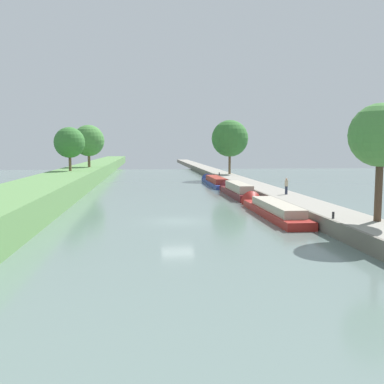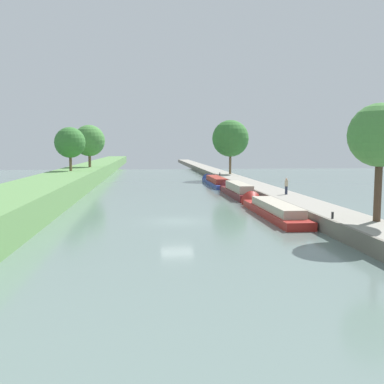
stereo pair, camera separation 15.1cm
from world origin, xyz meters
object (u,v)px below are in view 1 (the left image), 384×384
(narrowboat_red, at_px, (271,209))
(narrowboat_blue, at_px, (214,181))
(mooring_bollard_far, at_px, (219,174))
(mooring_bollard_near, at_px, (333,215))
(narrowboat_maroon, at_px, (236,190))
(person_walking, at_px, (286,186))

(narrowboat_red, xyz_separation_m, narrowboat_blue, (-0.19, 29.54, 0.03))
(narrowboat_blue, relative_size, mooring_bollard_far, 34.92)
(narrowboat_red, bearing_deg, mooring_bollard_far, 87.20)
(narrowboat_red, height_order, narrowboat_blue, same)
(narrowboat_red, bearing_deg, mooring_bollard_near, -77.89)
(narrowboat_blue, bearing_deg, narrowboat_maroon, -89.03)
(narrowboat_maroon, xyz_separation_m, person_walking, (3.38, -8.09, 1.23))
(narrowboat_maroon, distance_m, mooring_bollard_near, 22.98)
(narrowboat_red, bearing_deg, narrowboat_maroon, 89.77)
(narrowboat_red, height_order, mooring_bollard_far, mooring_bollard_far)
(narrowboat_maroon, height_order, mooring_bollard_near, narrowboat_maroon)
(mooring_bollard_far, bearing_deg, mooring_bollard_near, -90.00)
(narrowboat_blue, relative_size, mooring_bollard_near, 34.92)
(mooring_bollard_near, xyz_separation_m, mooring_bollard_far, (0.00, 45.25, 0.00))
(narrowboat_red, bearing_deg, narrowboat_blue, 90.38)
(person_walking, height_order, mooring_bollard_far, person_walking)
(narrowboat_maroon, distance_m, mooring_bollard_far, 22.42)
(mooring_bollard_near, bearing_deg, narrowboat_maroon, 94.35)
(person_walking, xyz_separation_m, mooring_bollard_far, (-1.64, 30.43, -0.65))
(mooring_bollard_far, bearing_deg, narrowboat_red, -92.80)
(narrowboat_blue, distance_m, person_walking, 23.44)
(person_walking, bearing_deg, narrowboat_red, -118.16)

